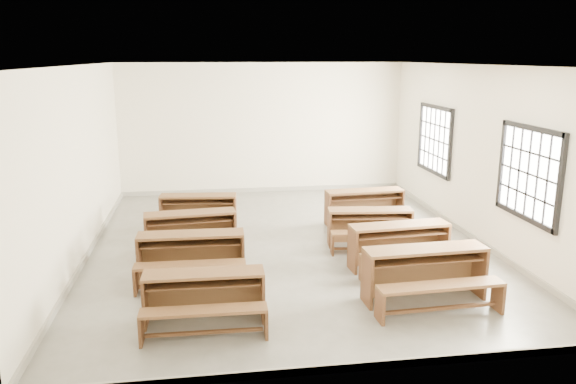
{
  "coord_description": "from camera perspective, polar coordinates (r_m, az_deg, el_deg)",
  "views": [
    {
      "loc": [
        -1.42,
        -9.56,
        3.35
      ],
      "look_at": [
        0.0,
        0.0,
        1.0
      ],
      "focal_mm": 35.0,
      "sensor_mm": 36.0,
      "label": 1
    }
  ],
  "objects": [
    {
      "name": "room",
      "position": [
        9.75,
        0.53,
        6.56
      ],
      "size": [
        8.5,
        8.5,
        3.2
      ],
      "color": "gray",
      "rests_on": "ground"
    },
    {
      "name": "desk_set_2",
      "position": [
        9.93,
        -9.85,
        -3.75
      ],
      "size": [
        1.64,
        0.95,
        0.71
      ],
      "rotation": [
        0.0,
        0.0,
        0.09
      ],
      "color": "brown",
      "rests_on": "ground"
    },
    {
      "name": "desk_set_0",
      "position": [
        7.31,
        -8.5,
        -10.28
      ],
      "size": [
        1.55,
        0.83,
        0.69
      ],
      "rotation": [
        0.0,
        0.0,
        -0.02
      ],
      "color": "brown",
      "rests_on": "ground"
    },
    {
      "name": "desk_set_4",
      "position": [
        8.07,
        13.85,
        -7.8
      ],
      "size": [
        1.75,
        0.96,
        0.77
      ],
      "rotation": [
        0.0,
        0.0,
        0.04
      ],
      "color": "brown",
      "rests_on": "ground"
    },
    {
      "name": "desk_set_3",
      "position": [
        11.26,
        -9.11,
        -1.73
      ],
      "size": [
        1.57,
        0.92,
        0.67
      ],
      "rotation": [
        0.0,
        0.0,
        -0.1
      ],
      "color": "brown",
      "rests_on": "ground"
    },
    {
      "name": "desk_set_7",
      "position": [
        11.47,
        7.83,
        -1.29
      ],
      "size": [
        1.62,
        0.9,
        0.71
      ],
      "rotation": [
        0.0,
        0.0,
        0.05
      ],
      "color": "brown",
      "rests_on": "ground"
    },
    {
      "name": "desk_set_5",
      "position": [
        9.22,
        11.33,
        -5.11
      ],
      "size": [
        1.68,
        0.96,
        0.73
      ],
      "rotation": [
        0.0,
        0.0,
        0.08
      ],
      "color": "brown",
      "rests_on": "ground"
    },
    {
      "name": "desk_set_1",
      "position": [
        8.72,
        -9.8,
        -6.15
      ],
      "size": [
        1.63,
        0.87,
        0.73
      ],
      "rotation": [
        0.0,
        0.0,
        -0.02
      ],
      "color": "brown",
      "rests_on": "ground"
    },
    {
      "name": "desk_set_6",
      "position": [
        10.2,
        8.36,
        -3.32
      ],
      "size": [
        1.58,
        0.94,
        0.68
      ],
      "rotation": [
        0.0,
        0.0,
        -0.11
      ],
      "color": "brown",
      "rests_on": "ground"
    }
  ]
}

